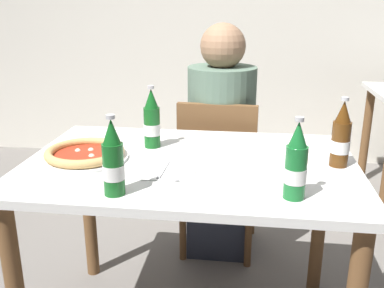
{
  "coord_description": "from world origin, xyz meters",
  "views": [
    {
      "loc": [
        0.2,
        -1.48,
        1.31
      ],
      "look_at": [
        0.0,
        0.05,
        0.8
      ],
      "focal_mm": 40.92,
      "sensor_mm": 36.0,
      "label": 1
    }
  ],
  "objects_px": {
    "dining_table_main": "(190,190)",
    "chair_behind_table": "(219,170)",
    "napkin_with_cutlery": "(169,170)",
    "pizza_margherita_near": "(85,154)",
    "beer_bottle_left": "(341,138)",
    "beer_bottle_center": "(113,162)",
    "diner_seated": "(221,148)",
    "beer_bottle_right": "(152,122)",
    "beer_bottle_extra": "(296,165)"
  },
  "relations": [
    {
      "from": "dining_table_main",
      "to": "chair_behind_table",
      "type": "relative_size",
      "value": 1.41
    },
    {
      "from": "dining_table_main",
      "to": "napkin_with_cutlery",
      "type": "xyz_separation_m",
      "value": [
        -0.06,
        -0.1,
        0.12
      ]
    },
    {
      "from": "pizza_margherita_near",
      "to": "napkin_with_cutlery",
      "type": "bearing_deg",
      "value": -12.77
    },
    {
      "from": "pizza_margherita_near",
      "to": "beer_bottle_left",
      "type": "xyz_separation_m",
      "value": [
        0.91,
        0.06,
        0.08
      ]
    },
    {
      "from": "dining_table_main",
      "to": "pizza_margherita_near",
      "type": "xyz_separation_m",
      "value": [
        -0.39,
        -0.03,
        0.14
      ]
    },
    {
      "from": "beer_bottle_left",
      "to": "beer_bottle_center",
      "type": "relative_size",
      "value": 1.0
    },
    {
      "from": "diner_seated",
      "to": "beer_bottle_right",
      "type": "bearing_deg",
      "value": -115.23
    },
    {
      "from": "pizza_margherita_near",
      "to": "beer_bottle_center",
      "type": "bearing_deg",
      "value": -54.59
    },
    {
      "from": "beer_bottle_right",
      "to": "beer_bottle_extra",
      "type": "height_order",
      "value": "same"
    },
    {
      "from": "chair_behind_table",
      "to": "beer_bottle_center",
      "type": "bearing_deg",
      "value": 77.97
    },
    {
      "from": "beer_bottle_center",
      "to": "napkin_with_cutlery",
      "type": "height_order",
      "value": "beer_bottle_center"
    },
    {
      "from": "pizza_margherita_near",
      "to": "beer_bottle_extra",
      "type": "xyz_separation_m",
      "value": [
        0.73,
        -0.24,
        0.08
      ]
    },
    {
      "from": "chair_behind_table",
      "to": "beer_bottle_left",
      "type": "xyz_separation_m",
      "value": [
        0.46,
        -0.58,
        0.37
      ]
    },
    {
      "from": "chair_behind_table",
      "to": "diner_seated",
      "type": "relative_size",
      "value": 0.7
    },
    {
      "from": "beer_bottle_extra",
      "to": "napkin_with_cutlery",
      "type": "bearing_deg",
      "value": 158.22
    },
    {
      "from": "beer_bottle_center",
      "to": "chair_behind_table",
      "type": "bearing_deg",
      "value": 74.65
    },
    {
      "from": "diner_seated",
      "to": "pizza_margherita_near",
      "type": "height_order",
      "value": "diner_seated"
    },
    {
      "from": "beer_bottle_center",
      "to": "beer_bottle_right",
      "type": "xyz_separation_m",
      "value": [
        0.02,
        0.46,
        0.0
      ]
    },
    {
      "from": "beer_bottle_center",
      "to": "beer_bottle_right",
      "type": "height_order",
      "value": "same"
    },
    {
      "from": "dining_table_main",
      "to": "diner_seated",
      "type": "bearing_deg",
      "value": 84.06
    },
    {
      "from": "chair_behind_table",
      "to": "diner_seated",
      "type": "bearing_deg",
      "value": -91.32
    },
    {
      "from": "chair_behind_table",
      "to": "beer_bottle_left",
      "type": "bearing_deg",
      "value": 131.66
    },
    {
      "from": "diner_seated",
      "to": "beer_bottle_center",
      "type": "xyz_separation_m",
      "value": [
        -0.26,
        -0.97,
        0.27
      ]
    },
    {
      "from": "beer_bottle_extra",
      "to": "beer_bottle_left",
      "type": "bearing_deg",
      "value": 58.4
    },
    {
      "from": "beer_bottle_extra",
      "to": "pizza_margherita_near",
      "type": "bearing_deg",
      "value": 162.15
    },
    {
      "from": "dining_table_main",
      "to": "napkin_with_cutlery",
      "type": "relative_size",
      "value": 6.23
    },
    {
      "from": "chair_behind_table",
      "to": "dining_table_main",
      "type": "bearing_deg",
      "value": 87.28
    },
    {
      "from": "beer_bottle_left",
      "to": "napkin_with_cutlery",
      "type": "xyz_separation_m",
      "value": [
        -0.58,
        -0.13,
        -0.1
      ]
    },
    {
      "from": "napkin_with_cutlery",
      "to": "beer_bottle_extra",
      "type": "bearing_deg",
      "value": -21.78
    },
    {
      "from": "diner_seated",
      "to": "napkin_with_cutlery",
      "type": "height_order",
      "value": "diner_seated"
    },
    {
      "from": "chair_behind_table",
      "to": "pizza_margherita_near",
      "type": "distance_m",
      "value": 0.83
    },
    {
      "from": "beer_bottle_extra",
      "to": "dining_table_main",
      "type": "bearing_deg",
      "value": 142.5
    },
    {
      "from": "diner_seated",
      "to": "beer_bottle_center",
      "type": "height_order",
      "value": "diner_seated"
    },
    {
      "from": "beer_bottle_extra",
      "to": "napkin_with_cutlery",
      "type": "relative_size",
      "value": 1.28
    },
    {
      "from": "pizza_margherita_near",
      "to": "beer_bottle_extra",
      "type": "distance_m",
      "value": 0.77
    },
    {
      "from": "diner_seated",
      "to": "pizza_margherita_near",
      "type": "distance_m",
      "value": 0.85
    },
    {
      "from": "chair_behind_table",
      "to": "beer_bottle_extra",
      "type": "relative_size",
      "value": 3.44
    },
    {
      "from": "dining_table_main",
      "to": "beer_bottle_center",
      "type": "height_order",
      "value": "beer_bottle_center"
    },
    {
      "from": "pizza_margherita_near",
      "to": "beer_bottle_left",
      "type": "relative_size",
      "value": 1.27
    },
    {
      "from": "dining_table_main",
      "to": "beer_bottle_right",
      "type": "distance_m",
      "value": 0.32
    },
    {
      "from": "beer_bottle_center",
      "to": "napkin_with_cutlery",
      "type": "distance_m",
      "value": 0.26
    },
    {
      "from": "pizza_margherita_near",
      "to": "diner_seated",
      "type": "bearing_deg",
      "value": 56.58
    },
    {
      "from": "pizza_margherita_near",
      "to": "chair_behind_table",
      "type": "bearing_deg",
      "value": 54.81
    },
    {
      "from": "diner_seated",
      "to": "beer_bottle_extra",
      "type": "relative_size",
      "value": 4.89
    },
    {
      "from": "chair_behind_table",
      "to": "beer_bottle_left",
      "type": "relative_size",
      "value": 3.44
    },
    {
      "from": "dining_table_main",
      "to": "beer_bottle_left",
      "type": "height_order",
      "value": "beer_bottle_left"
    },
    {
      "from": "dining_table_main",
      "to": "chair_behind_table",
      "type": "bearing_deg",
      "value": 83.95
    },
    {
      "from": "dining_table_main",
      "to": "diner_seated",
      "type": "relative_size",
      "value": 0.99
    },
    {
      "from": "beer_bottle_center",
      "to": "beer_bottle_right",
      "type": "distance_m",
      "value": 0.46
    },
    {
      "from": "dining_table_main",
      "to": "napkin_with_cutlery",
      "type": "height_order",
      "value": "napkin_with_cutlery"
    }
  ]
}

